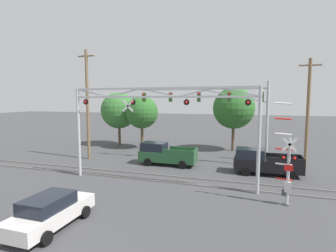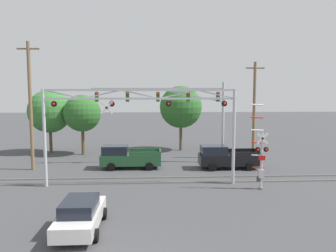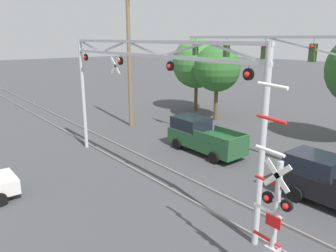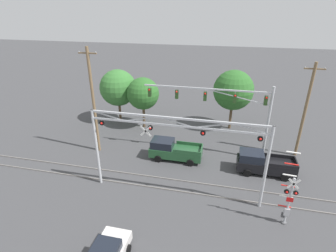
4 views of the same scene
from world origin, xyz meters
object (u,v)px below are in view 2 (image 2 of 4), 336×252
Objects in this scene: background_tree_far_left_verge at (82,113)px; background_tree_beyond_span at (50,111)px; sedan_waiting at (80,214)px; crossing_gantry at (140,116)px; pickup_truck_lead at (128,157)px; utility_pole_right at (254,109)px; traffic_signal_span at (185,105)px; utility_pole_left at (30,105)px; background_tree_far_right_verge at (181,107)px; pickup_truck_following at (226,157)px; crossing_signal_mast at (261,160)px.

background_tree_beyond_span is at bearing 162.25° from background_tree_far_left_verge.
background_tree_far_left_verge reaches higher than sedan_waiting.
pickup_truck_lead is at bearing 103.76° from crossing_gantry.
utility_pole_right reaches higher than background_tree_beyond_span.
traffic_signal_span is 2.37× the size of pickup_truck_lead.
background_tree_far_left_verge is at bearing 67.20° from utility_pole_left.
utility_pole_left is 7.96m from background_tree_beyond_span.
background_tree_far_right_verge reaches higher than background_tree_far_left_verge.
background_tree_beyond_span reaches higher than pickup_truck_following.
background_tree_far_right_verge is (0.20, 6.71, -0.43)m from traffic_signal_span.
pickup_truck_lead is (-5.13, -1.90, -4.33)m from traffic_signal_span.
background_tree_far_right_verge is (6.63, 21.29, 4.10)m from sedan_waiting.
crossing_signal_mast reaches higher than pickup_truck_lead.
crossing_signal_mast is at bearing -35.41° from pickup_truck_lead.
crossing_signal_mast is 0.79× the size of background_tree_far_right_verge.
crossing_gantry is at bearing -52.23° from background_tree_beyond_span.
background_tree_far_left_verge is at bearing 169.81° from utility_pole_right.
background_tree_far_left_verge is (-5.09, 6.58, 3.36)m from pickup_truck_lead.
sedan_waiting is at bearing -107.29° from background_tree_far_right_verge.
background_tree_far_right_verge reaches higher than sedan_waiting.
background_tree_far_right_verge is at bearing 72.71° from sedan_waiting.
crossing_signal_mast reaches higher than pickup_truck_following.
sedan_waiting is (-10.57, -6.09, -1.21)m from crossing_signal_mast.
utility_pole_right is at bearing 10.31° from utility_pole_left.
utility_pole_right is (3.64, 4.02, 3.87)m from pickup_truck_following.
traffic_signal_span is at bearing -24.60° from background_tree_far_left_verge.
utility_pole_right is 1.50× the size of background_tree_far_left_verge.
traffic_signal_span is at bearing -91.73° from background_tree_far_right_verge.
crossing_signal_mast is 19.63m from background_tree_far_left_verge.
utility_pole_left reaches higher than pickup_truck_lead.
sedan_waiting is 0.46× the size of utility_pole_right.
pickup_truck_lead is 12.21m from background_tree_beyond_span.
background_tree_far_right_verge reaches higher than pickup_truck_following.
utility_pole_left is at bearing -146.65° from background_tree_far_right_verge.
background_tree_far_left_verge reaches higher than pickup_truck_lead.
utility_pole_left is (-13.03, -2.00, 0.14)m from traffic_signal_span.
crossing_gantry is at bearing -140.90° from utility_pole_right.
pickup_truck_lead is at bearing -121.76° from background_tree_far_right_verge.
background_tree_beyond_span is 1.08× the size of background_tree_far_left_verge.
background_tree_beyond_span is at bearing -176.52° from background_tree_far_right_verge.
pickup_truck_lead is (-1.27, 5.18, -3.89)m from crossing_gantry.
utility_pole_right is 21.16m from background_tree_beyond_span.
background_tree_far_right_verge is at bearing 104.53° from crossing_signal_mast.
utility_pole_right reaches higher than crossing_signal_mast.
crossing_signal_mast is 1.12× the size of pickup_truck_lead.
crossing_gantry is 8.08m from traffic_signal_span.
pickup_truck_lead and pickup_truck_following have the same top height.
pickup_truck_following is 10.36m from background_tree_far_right_verge.
background_tree_far_right_verge is at bearing 108.21° from pickup_truck_following.
sedan_waiting is 0.69× the size of background_tree_far_left_verge.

